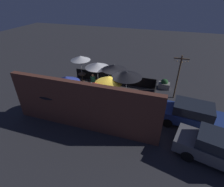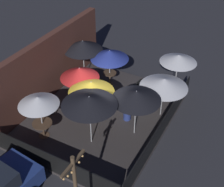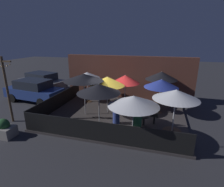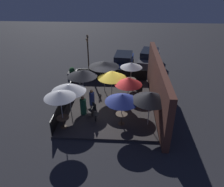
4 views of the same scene
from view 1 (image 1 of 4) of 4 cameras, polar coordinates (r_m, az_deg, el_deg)
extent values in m
plane|color=#2D2D33|center=(14.20, -3.11, -2.34)|extent=(60.00, 60.00, 0.00)
cube|color=#383333|center=(14.17, -3.12, -2.14)|extent=(7.93, 6.17, 0.12)
cube|color=brown|center=(10.80, -9.60, -4.23)|extent=(9.53, 0.36, 3.29)
cube|color=black|center=(16.40, 0.60, 4.97)|extent=(7.73, 0.05, 0.95)
cube|color=black|center=(13.18, 12.99, -3.04)|extent=(0.05, 5.97, 0.95)
cylinder|color=#B2B2B7|center=(11.69, 5.44, -3.54)|extent=(0.05, 0.05, 2.16)
cone|color=silver|center=(11.21, 5.66, 0.21)|extent=(1.73, 1.73, 0.38)
cylinder|color=#B2B2B7|center=(16.75, -9.94, 7.97)|extent=(0.05, 0.05, 2.49)
cone|color=silver|center=(16.37, -10.28, 11.36)|extent=(1.80, 1.80, 0.38)
cylinder|color=#B2B2B7|center=(13.89, -14.23, 1.49)|extent=(0.05, 0.05, 2.11)
cone|color=#283893|center=(13.52, -14.67, 4.47)|extent=(2.01, 2.01, 0.48)
cylinder|color=#B2B2B7|center=(16.11, -4.71, 6.57)|extent=(0.05, 0.05, 2.07)
cone|color=silver|center=(15.79, -4.84, 9.27)|extent=(2.22, 2.22, 0.44)
cylinder|color=#B2B2B7|center=(15.02, 0.74, 5.30)|extent=(0.05, 0.05, 2.33)
cone|color=black|center=(14.63, 0.76, 8.62)|extent=(2.11, 2.11, 0.44)
cylinder|color=#B2B2B7|center=(13.45, 4.65, 2.27)|extent=(0.05, 0.05, 2.47)
cone|color=black|center=(12.98, 4.85, 6.27)|extent=(2.29, 2.29, 0.40)
cylinder|color=#B2B2B7|center=(13.24, -1.06, 1.32)|extent=(0.05, 0.05, 2.24)
cone|color=gold|center=(12.84, -1.10, 4.63)|extent=(2.07, 2.07, 0.53)
cylinder|color=#B2B2B7|center=(12.70, -17.87, -1.67)|extent=(0.05, 0.05, 2.28)
cone|color=black|center=(12.28, -18.51, 1.74)|extent=(2.14, 2.14, 0.54)
cylinder|color=#B2B2B7|center=(12.61, -6.37, -0.77)|extent=(0.05, 0.05, 2.16)
cone|color=red|center=(12.21, -6.59, 2.49)|extent=(1.88, 1.88, 0.52)
cylinder|color=#4C3828|center=(12.33, 5.19, -7.64)|extent=(0.48, 0.48, 0.02)
cylinder|color=#4C3828|center=(12.11, 5.27, -6.34)|extent=(0.08, 0.08, 0.72)
cylinder|color=#4C3828|center=(11.88, 5.36, -4.89)|extent=(0.87, 0.87, 0.04)
cylinder|color=#4C3828|center=(17.26, -9.57, 4.19)|extent=(0.41, 0.41, 0.02)
cylinder|color=#4C3828|center=(17.12, -9.67, 5.19)|extent=(0.08, 0.08, 0.69)
cylinder|color=#4C3828|center=(16.96, -9.78, 6.29)|extent=(0.75, 0.75, 0.04)
cylinder|color=#4C3828|center=(14.42, -13.70, -2.12)|extent=(0.40, 0.40, 0.02)
cylinder|color=#4C3828|center=(14.24, -13.87, -0.94)|extent=(0.08, 0.08, 0.72)
cylinder|color=#4C3828|center=(14.05, -14.06, 0.36)|extent=(0.73, 0.73, 0.04)
cube|color=black|center=(15.40, -10.10, 1.60)|extent=(0.09, 0.09, 0.48)
cube|color=black|center=(15.27, -10.19, 2.45)|extent=(0.45, 0.45, 0.04)
cube|color=black|center=(15.29, -9.90, 3.53)|extent=(0.40, 0.08, 0.44)
cube|color=black|center=(15.40, -7.87, 1.77)|extent=(0.11, 0.11, 0.46)
cube|color=black|center=(15.28, -7.94, 2.58)|extent=(0.56, 0.56, 0.04)
cube|color=black|center=(15.02, -7.82, 3.08)|extent=(0.33, 0.28, 0.44)
cube|color=black|center=(12.04, -1.91, -7.29)|extent=(0.11, 0.11, 0.45)
cube|color=black|center=(11.89, -1.93, -6.37)|extent=(0.53, 0.53, 0.04)
cube|color=black|center=(11.74, -2.83, -5.49)|extent=(0.19, 0.38, 0.44)
cylinder|color=navy|center=(14.94, -2.63, 2.15)|extent=(0.44, 0.44, 0.94)
sphere|color=brown|center=(14.67, -2.68, 4.14)|extent=(0.22, 0.22, 0.22)
cylinder|color=#236642|center=(15.65, -6.18, 3.69)|extent=(0.52, 0.52, 1.08)
sphere|color=#9E704C|center=(15.35, -6.32, 5.87)|extent=(0.23, 0.23, 0.23)
cube|color=gray|center=(16.53, 16.58, 2.49)|extent=(0.98, 0.69, 0.51)
ellipsoid|color=#235128|center=(16.37, 16.77, 3.61)|extent=(0.64, 0.51, 0.57)
cylinder|color=brown|center=(14.63, 20.62, 4.80)|extent=(0.12, 0.12, 3.64)
cube|color=brown|center=(14.06, 21.81, 10.52)|extent=(1.10, 0.08, 0.08)
sphere|color=#F4B260|center=(14.15, 23.54, 9.63)|extent=(0.07, 0.07, 0.07)
sphere|color=#F4B260|center=(14.15, 22.73, 9.46)|extent=(0.07, 0.07, 0.07)
sphere|color=#F4B260|center=(14.15, 21.96, 9.42)|extent=(0.07, 0.07, 0.07)
sphere|color=#F4B260|center=(14.14, 21.22, 9.55)|extent=(0.07, 0.07, 0.07)
sphere|color=#F4B260|center=(14.11, 20.51, 9.85)|extent=(0.07, 0.07, 0.07)
sphere|color=#F4B260|center=(14.08, 19.83, 10.28)|extent=(0.07, 0.07, 0.07)
cube|color=navy|center=(12.54, 24.45, -6.92)|extent=(4.44, 2.14, 0.70)
cube|color=#1E232D|center=(12.18, 25.11, -4.50)|extent=(2.51, 1.80, 0.60)
cylinder|color=black|center=(12.06, 17.64, -9.13)|extent=(0.66, 0.25, 0.64)
cylinder|color=black|center=(13.36, 18.69, -4.94)|extent=(0.66, 0.25, 0.64)
cylinder|color=black|center=(12.29, 30.10, -11.60)|extent=(0.66, 0.25, 0.64)
cylinder|color=black|center=(13.57, 29.82, -7.24)|extent=(0.66, 0.25, 0.64)
cube|color=#5B5B60|center=(10.88, 31.83, -15.92)|extent=(4.70, 2.66, 0.70)
cube|color=#1E232D|center=(10.46, 32.82, -13.42)|extent=(2.73, 2.08, 0.60)
cylinder|color=black|center=(10.42, 23.36, -18.30)|extent=(0.66, 0.32, 0.64)
cylinder|color=black|center=(11.60, 24.87, -12.75)|extent=(0.66, 0.32, 0.64)
camera|label=2|loc=(17.95, 43.20, 30.96)|focal=50.00mm
camera|label=3|loc=(21.77, -0.34, 22.29)|focal=28.00mm
camera|label=4|loc=(20.49, -47.69, 23.69)|focal=35.00mm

